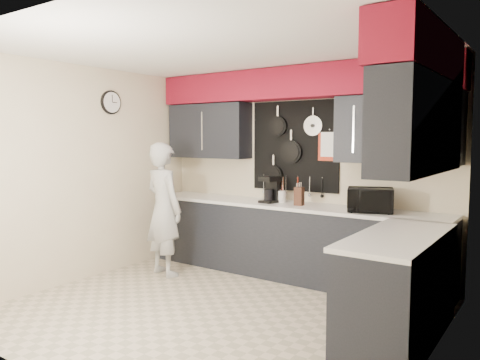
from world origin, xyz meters
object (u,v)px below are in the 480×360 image
Objects in this scene: microwave at (370,200)px; utensil_crock at (281,196)px; coffee_maker at (270,189)px; person at (164,209)px; knife_block at (299,196)px.

microwave reaches higher than utensil_crock.
person is at bearing -137.40° from coffee_maker.
microwave is 0.87m from knife_block.
person is (-1.19, -0.88, -0.16)m from utensil_crock.
coffee_maker is at bearing -131.80° from person.
knife_block is 0.66× the size of coffee_maker.
utensil_crock is at bearing 152.96° from knife_block.
knife_block reaches higher than utensil_crock.
knife_block is 1.50× the size of utensil_crock.
utensil_crock is at bearing -130.91° from person.
knife_block is 0.35m from utensil_crock.
utensil_crock is 1.49m from person.
knife_block is at bearing 3.47° from coffee_maker.
knife_block is 0.13× the size of person.
utensil_crock is 0.17m from coffee_maker.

